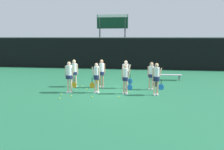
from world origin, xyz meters
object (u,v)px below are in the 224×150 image
at_px(player_1, 96,75).
at_px(tennis_ball_8, 99,90).
at_px(player_7, 151,73).
at_px(tennis_ball_5, 162,84).
at_px(player_0, 69,74).
at_px(player_6, 126,72).
at_px(player_4, 74,71).
at_px(player_5, 101,71).
at_px(bench_courtside, 169,75).
at_px(tennis_ball_10, 82,86).
at_px(tennis_ball_7, 60,98).
at_px(player_3, 156,76).
at_px(scoreboard, 112,27).
at_px(tennis_ball_9, 118,97).
at_px(tennis_ball_11, 129,92).
at_px(tennis_ball_6, 71,96).
at_px(tennis_ball_2, 61,95).
at_px(player_2, 125,77).
at_px(tennis_ball_3, 100,84).
at_px(tennis_ball_0, 70,86).
at_px(tennis_ball_1, 92,97).
at_px(tennis_ball_4, 87,89).

xyz_separation_m(player_1, tennis_ball_8, (0.03, 0.47, -0.98)).
bearing_deg(player_7, tennis_ball_5, 70.06).
height_order(player_0, player_6, player_0).
relative_size(player_4, tennis_ball_8, 26.98).
distance_m(player_5, player_6, 1.53).
height_order(bench_courtside, tennis_ball_10, bench_courtside).
bearing_deg(bench_courtside, tennis_ball_7, -140.63).
relative_size(player_0, player_6, 1.02).
height_order(player_3, player_5, player_5).
relative_size(scoreboard, tennis_ball_9, 82.72).
bearing_deg(player_1, tennis_ball_11, 20.97).
height_order(scoreboard, tennis_ball_6, scoreboard).
height_order(player_5, tennis_ball_9, player_5).
relative_size(scoreboard, player_6, 3.08).
height_order(player_0, player_7, player_0).
bearing_deg(tennis_ball_7, player_5, 57.97).
distance_m(player_5, tennis_ball_2, 3.00).
bearing_deg(bench_courtside, player_1, -140.30).
height_order(player_0, tennis_ball_6, player_0).
bearing_deg(tennis_ball_8, player_2, -16.77).
bearing_deg(scoreboard, player_2, -79.14).
height_order(tennis_ball_8, tennis_ball_11, same).
xyz_separation_m(player_4, player_5, (1.78, -0.02, 0.00)).
bearing_deg(tennis_ball_3, tennis_ball_2, -117.84).
xyz_separation_m(tennis_ball_0, tennis_ball_6, (0.87, -2.34, 0.00)).
bearing_deg(player_6, player_0, -164.68).
bearing_deg(player_1, tennis_ball_3, 107.13).
distance_m(player_5, tennis_ball_11, 2.29).
bearing_deg(player_0, tennis_ball_11, 12.41).
xyz_separation_m(tennis_ball_2, tennis_ball_11, (3.69, 1.08, -0.00)).
distance_m(player_0, player_3, 4.90).
bearing_deg(tennis_ball_1, tennis_ball_9, 7.74).
distance_m(player_6, tennis_ball_9, 2.38).
distance_m(player_2, player_7, 1.91).
height_order(tennis_ball_2, tennis_ball_3, same).
relative_size(scoreboard, tennis_ball_4, 78.83).
relative_size(player_5, tennis_ball_5, 26.23).
xyz_separation_m(player_1, tennis_ball_5, (3.95, 2.61, -0.98)).
xyz_separation_m(player_2, tennis_ball_0, (-3.72, 1.37, -0.94)).
relative_size(tennis_ball_3, tennis_ball_6, 0.94).
bearing_deg(player_6, player_3, -48.68).
relative_size(player_7, tennis_ball_5, 24.69).
height_order(bench_courtside, tennis_ball_2, bench_courtside).
distance_m(player_2, player_6, 1.34).
height_order(tennis_ball_6, tennis_ball_10, tennis_ball_6).
bearing_deg(tennis_ball_8, player_5, 86.92).
distance_m(tennis_ball_6, tennis_ball_8, 1.90).
distance_m(player_2, player_5, 2.08).
relative_size(player_1, player_2, 1.04).
relative_size(scoreboard, bench_courtside, 2.95).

